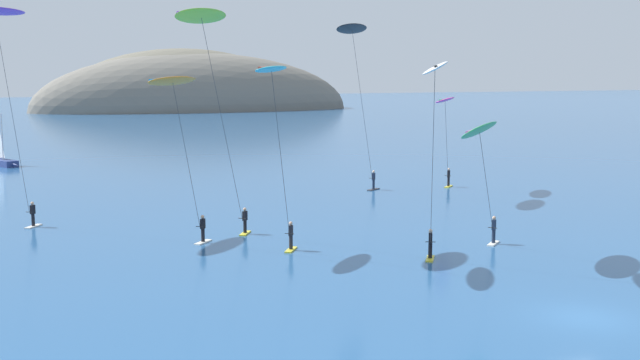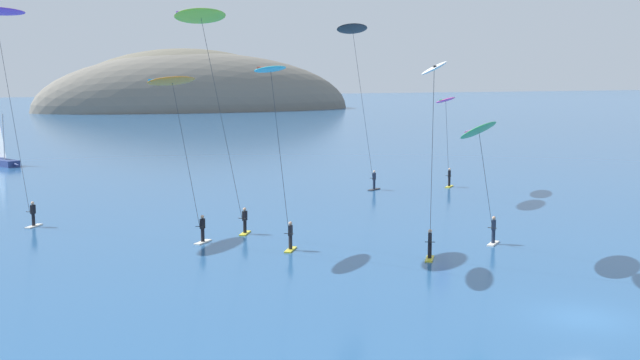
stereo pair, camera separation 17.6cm
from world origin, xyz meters
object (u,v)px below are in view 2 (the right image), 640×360
Objects in this scene: kitesurfer_lime at (205,35)px; kitesurfer_magenta at (446,107)px; kitesurfer_orange at (176,98)px; sailboat_near at (5,160)px; kitesurfer_black at (354,41)px; kitesurfer_cyan at (273,90)px; kitesurfer_white at (434,85)px; kitesurfer_green at (480,138)px.

kitesurfer_magenta is at bearing 30.84° from kitesurfer_lime.
kitesurfer_magenta is 30.54m from kitesurfer_orange.
sailboat_near is 49.95m from kitesurfer_orange.
kitesurfer_black reaches higher than sailboat_near.
kitesurfer_cyan is 0.77× the size of kitesurfer_lime.
kitesurfer_cyan reaches higher than kitesurfer_orange.
sailboat_near is 0.53× the size of kitesurfer_white.
kitesurfer_lime is (11.23, -47.59, 11.76)m from sailboat_near.
kitesurfer_black is 10.52m from kitesurfer_magenta.
kitesurfer_black is 23.03m from kitesurfer_orange.
sailboat_near is at bearing 109.65° from kitesurfer_white.
kitesurfer_lime reaches higher than kitesurfer_orange.
kitesurfer_orange is 0.95× the size of kitesurfer_cyan.
kitesurfer_black reaches higher than kitesurfer_white.
sailboat_near is 49.02m from kitesurfer_magenta.
kitesurfer_magenta is 0.75× the size of kitesurfer_white.
kitesurfer_magenta is 30.00m from kitesurfer_cyan.
kitesurfer_lime is at bearing -76.73° from sailboat_near.
kitesurfer_lime is at bearing -138.14° from kitesurfer_black.
kitesurfer_orange is at bearing 131.50° from kitesurfer_cyan.
kitesurfer_black is 23.65m from kitesurfer_cyan.
kitesurfer_lime is (1.92, 0.80, 3.58)m from kitesurfer_orange.
kitesurfer_orange reaches higher than kitesurfer_magenta.
kitesurfer_green is at bearing -13.54° from kitesurfer_cyan.
kitesurfer_lime is (-15.44, -13.84, -0.25)m from kitesurfer_black.
kitesurfer_lime is (-13.29, 8.19, 5.67)m from kitesurfer_green.
kitesurfer_magenta is at bearing 4.74° from kitesurfer_black.
kitesurfer_cyan is (-13.17, -19.37, -3.27)m from kitesurfer_black.
kitesurfer_magenta is 25.35m from kitesurfer_green.
kitesurfer_black is 24.78m from kitesurfer_white.
sailboat_near is at bearing 104.26° from kitesurfer_cyan.
kitesurfer_black is 1.32× the size of kitesurfer_cyan.
kitesurfer_magenta is 0.59× the size of kitesurfer_lime.
kitesurfer_black is at bearing -175.26° from kitesurfer_magenta.
kitesurfer_magenta is 28.91m from kitesurfer_lime.
kitesurfer_cyan is at bearing 147.76° from kitesurfer_white.
kitesurfer_white reaches higher than kitesurfer_cyan.
kitesurfer_lime is at bearing 112.32° from kitesurfer_cyan.
sailboat_near is at bearing 113.72° from kitesurfer_green.
kitesurfer_cyan is (-11.01, 2.65, 2.66)m from kitesurfer_green.
kitesurfer_black is at bearing 41.86° from kitesurfer_lime.
kitesurfer_orange reaches higher than sailboat_near.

